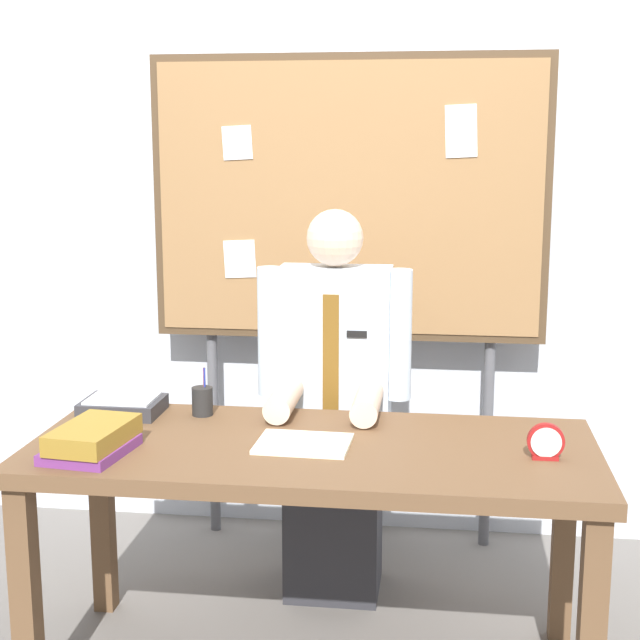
{
  "coord_description": "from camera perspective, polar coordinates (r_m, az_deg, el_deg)",
  "views": [
    {
      "loc": [
        0.38,
        -2.68,
        1.66
      ],
      "look_at": [
        0.0,
        0.17,
        1.11
      ],
      "focal_mm": 52.49,
      "sensor_mm": 36.0,
      "label": 1
    }
  ],
  "objects": [
    {
      "name": "open_notebook",
      "position": [
        2.84,
        -1.02,
        -7.55
      ],
      "size": [
        0.29,
        0.23,
        0.01
      ],
      "primitive_type": "cube",
      "rotation": [
        0.0,
        0.0,
        -0.03
      ],
      "color": "#F4EFCC",
      "rests_on": "desk"
    },
    {
      "name": "back_wall",
      "position": [
        3.92,
        2.03,
        6.36
      ],
      "size": [
        6.4,
        0.08,
        2.7
      ],
      "primitive_type": "cube",
      "color": "silver",
      "rests_on": "ground_plane"
    },
    {
      "name": "person",
      "position": [
        3.4,
        0.86,
        -6.12
      ],
      "size": [
        0.55,
        0.56,
        1.42
      ],
      "color": "#2D2D33",
      "rests_on": "ground_plane"
    },
    {
      "name": "pen_holder",
      "position": [
        3.15,
        -7.18,
        -4.92
      ],
      "size": [
        0.07,
        0.07,
        0.16
      ],
      "color": "#262626",
      "rests_on": "desk"
    },
    {
      "name": "desk_clock",
      "position": [
        2.78,
        13.6,
        -7.31
      ],
      "size": [
        0.11,
        0.04,
        0.11
      ],
      "color": "maroon",
      "rests_on": "desk"
    },
    {
      "name": "bulletin_board",
      "position": [
        3.72,
        1.73,
        7.04
      ],
      "size": [
        1.57,
        0.09,
        1.99
      ],
      "color": "#4C3823",
      "rests_on": "ground_plane"
    },
    {
      "name": "desk",
      "position": [
        2.88,
        -0.45,
        -9.31
      ],
      "size": [
        1.71,
        0.74,
        0.76
      ],
      "color": "brown",
      "rests_on": "ground_plane"
    },
    {
      "name": "paper_tray",
      "position": [
        3.22,
        -11.94,
        -5.13
      ],
      "size": [
        0.26,
        0.2,
        0.06
      ],
      "color": "#333338",
      "rests_on": "desk"
    },
    {
      "name": "book_stack",
      "position": [
        2.83,
        -13.73,
        -7.12
      ],
      "size": [
        0.24,
        0.31,
        0.09
      ],
      "color": "#72337F",
      "rests_on": "desk"
    }
  ]
}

